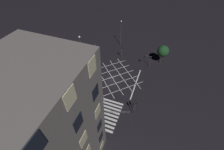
{
  "coord_description": "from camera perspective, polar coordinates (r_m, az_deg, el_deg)",
  "views": [
    {
      "loc": [
        10.31,
        -27.83,
        29.82
      ],
      "look_at": [
        0.0,
        0.0,
        0.89
      ],
      "focal_mm": 24.0,
      "sensor_mm": 36.0,
      "label": 1
    }
  ],
  "objects": [
    {
      "name": "ground_plane",
      "position": [
        42.07,
        0.0,
        -0.87
      ],
      "size": [
        200.0,
        200.0,
        0.0
      ],
      "primitive_type": "plane",
      "color": "black"
    },
    {
      "name": "traffic_light_se_main",
      "position": [
        32.88,
        8.16,
        -11.55
      ],
      "size": [
        0.39,
        0.36,
        3.99
      ],
      "rotation": [
        0.0,
        0.0,
        3.14
      ],
      "color": "#424244",
      "rests_on": "ground_plane"
    },
    {
      "name": "traffic_light_median_north",
      "position": [
        46.86,
        3.76,
        9.38
      ],
      "size": [
        0.36,
        0.39,
        4.33
      ],
      "rotation": [
        0.0,
        0.0,
        -1.57
      ],
      "color": "#424244",
      "rests_on": "ground_plane"
    },
    {
      "name": "street_tree_near",
      "position": [
        46.65,
        18.89,
        8.63
      ],
      "size": [
        3.36,
        3.36,
        6.06
      ],
      "color": "#473323",
      "rests_on": "ground_plane"
    },
    {
      "name": "traffic_light_median_south",
      "position": [
        34.61,
        -5.24,
        -7.82
      ],
      "size": [
        0.36,
        0.39,
        3.64
      ],
      "rotation": [
        0.0,
        0.0,
        1.57
      ],
      "color": "#424244",
      "rests_on": "ground_plane"
    },
    {
      "name": "traffic_light_sw_main",
      "position": [
        38.24,
        -17.73,
        -3.64
      ],
      "size": [
        0.39,
        0.36,
        3.78
      ],
      "color": "#424244",
      "rests_on": "ground_plane"
    },
    {
      "name": "traffic_light_se_cross",
      "position": [
        33.38,
        8.95,
        -11.17
      ],
      "size": [
        0.36,
        0.39,
        3.65
      ],
      "rotation": [
        0.0,
        0.0,
        1.57
      ],
      "color": "#424244",
      "rests_on": "ground_plane"
    },
    {
      "name": "pedestrian_railing",
      "position": [
        34.27,
        0.0,
        -14.03
      ],
      "size": [
        7.31,
        2.74,
        1.05
      ],
      "rotation": [
        0.0,
        0.0,
        0.35
      ],
      "color": "gray",
      "rests_on": "ground_plane"
    },
    {
      "name": "street_lamp_west",
      "position": [
        51.97,
        3.44,
        17.06
      ],
      "size": [
        0.49,
        0.49,
        9.03
      ],
      "color": "#424244",
      "rests_on": "ground_plane"
    },
    {
      "name": "road_markings",
      "position": [
        37.27,
        -3.77,
        -9.01
      ],
      "size": [
        17.17,
        23.76,
        0.01
      ],
      "color": "silver",
      "rests_on": "ground_plane"
    },
    {
      "name": "street_lamp_east",
      "position": [
        43.78,
        -11.87,
        11.36
      ],
      "size": [
        0.55,
        0.55,
        9.27
      ],
      "color": "#424244",
      "rests_on": "ground_plane"
    },
    {
      "name": "traffic_light_ne_main",
      "position": [
        45.04,
        13.2,
        6.19
      ],
      "size": [
        2.21,
        0.36,
        3.92
      ],
      "rotation": [
        0.0,
        0.0,
        3.14
      ],
      "color": "#424244",
      "rests_on": "ground_plane"
    },
    {
      "name": "traffic_light_nw_cross",
      "position": [
        48.22,
        -6.84,
        10.01
      ],
      "size": [
        0.36,
        2.47,
        3.97
      ],
      "rotation": [
        0.0,
        0.0,
        -1.57
      ],
      "color": "#424244",
      "rests_on": "ground_plane"
    },
    {
      "name": "traffic_light_sw_cross",
      "position": [
        38.11,
        -17.09,
        -3.3
      ],
      "size": [
        0.36,
        0.39,
        4.01
      ],
      "rotation": [
        0.0,
        0.0,
        1.57
      ],
      "color": "#424244",
      "rests_on": "ground_plane"
    },
    {
      "name": "street_lamp_far",
      "position": [
        32.44,
        -14.56,
        -7.96
      ],
      "size": [
        0.43,
        0.43,
        7.41
      ],
      "color": "#424244",
      "rests_on": "ground_plane"
    }
  ]
}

